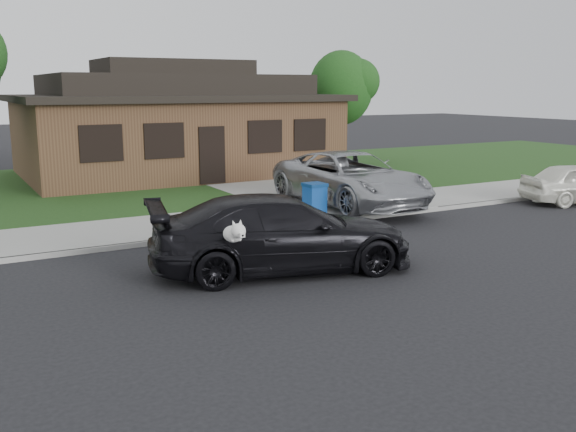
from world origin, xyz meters
TOP-DOWN VIEW (x-y plane):
  - ground at (0.00, 0.00)m, footprint 120.00×120.00m
  - sidewalk at (0.00, 5.00)m, footprint 60.00×3.00m
  - curb at (0.00, 3.50)m, footprint 60.00×0.12m
  - lawn at (0.00, 13.00)m, footprint 60.00×13.00m
  - driveway at (6.00, 10.00)m, footprint 4.50×13.00m
  - sedan at (1.02, 0.13)m, footprint 5.71×3.33m
  - minivan at (6.11, 5.06)m, footprint 2.75×5.82m
  - recycling_bin at (4.26, 4.15)m, footprint 0.58×0.61m
  - house at (4.00, 15.00)m, footprint 12.60×8.60m
  - tree_1 at (12.14, 14.40)m, footprint 3.15×3.00m

SIDE VIEW (x-z plane):
  - ground at x=0.00m, z-range 0.00..0.00m
  - sidewalk at x=0.00m, z-range 0.00..0.12m
  - curb at x=0.00m, z-range 0.00..0.12m
  - lawn at x=0.00m, z-range 0.00..0.13m
  - driveway at x=6.00m, z-range 0.00..0.14m
  - recycling_bin at x=4.26m, z-range 0.13..1.06m
  - sedan at x=1.02m, z-range 0.00..1.55m
  - minivan at x=6.11m, z-range 0.14..1.75m
  - house at x=4.00m, z-range -0.19..4.46m
  - tree_1 at x=12.14m, z-range 1.09..6.34m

